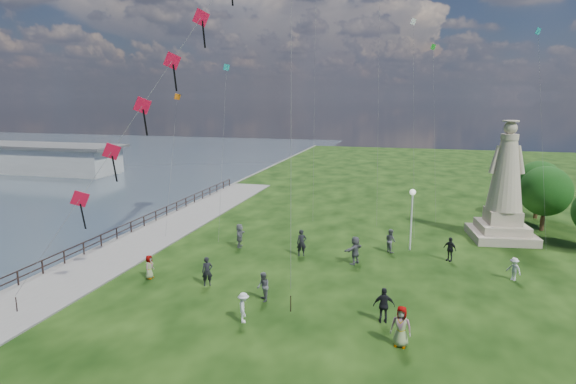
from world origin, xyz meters
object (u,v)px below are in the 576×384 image
(person_10, at_px, (149,267))
(person_7, at_px, (390,241))
(person_4, at_px, (401,326))
(person_0, at_px, (207,271))
(statue, at_px, (504,195))
(person_1, at_px, (263,287))
(lamppost, at_px, (412,206))
(person_2, at_px, (244,308))
(pier_pavilion, at_px, (32,158))
(person_8, at_px, (514,269))
(person_6, at_px, (302,243))
(person_9, at_px, (450,249))
(person_3, at_px, (384,305))
(person_5, at_px, (240,235))
(person_11, at_px, (355,250))

(person_10, bearing_deg, person_7, -57.74)
(person_4, bearing_deg, person_0, 167.78)
(statue, distance_m, person_1, 22.33)
(person_1, distance_m, person_4, 8.26)
(lamppost, height_order, person_2, lamppost)
(pier_pavilion, height_order, person_8, pier_pavilion)
(lamppost, bearing_deg, person_1, -123.82)
(person_0, relative_size, person_6, 0.93)
(person_1, relative_size, person_7, 0.96)
(person_8, height_order, person_9, person_9)
(person_3, distance_m, person_10, 14.92)
(statue, height_order, person_9, statue)
(lamppost, relative_size, person_8, 3.16)
(person_8, bearing_deg, person_5, -142.16)
(lamppost, distance_m, person_3, 12.80)
(pier_pavilion, relative_size, statue, 3.15)
(person_5, xyz_separation_m, person_7, (11.19, 1.79, -0.04))
(person_0, height_order, person_2, person_0)
(lamppost, height_order, person_0, lamppost)
(person_3, height_order, person_9, person_3)
(person_2, bearing_deg, person_0, 19.85)
(person_0, height_order, person_4, person_4)
(statue, relative_size, person_6, 4.94)
(person_3, bearing_deg, person_8, -143.04)
(statue, bearing_deg, person_8, -102.17)
(person_1, bearing_deg, person_5, 177.82)
(person_5, relative_size, person_6, 0.95)
(person_1, distance_m, person_2, 2.73)
(person_0, xyz_separation_m, person_4, (11.64, -4.38, 0.08))
(person_7, distance_m, person_9, 4.22)
(person_4, bearing_deg, person_7, 103.62)
(lamppost, bearing_deg, person_0, -138.66)
(person_8, bearing_deg, person_2, -102.13)
(pier_pavilion, distance_m, person_1, 63.39)
(person_1, xyz_separation_m, person_9, (10.51, 9.85, 0.02))
(person_1, distance_m, person_11, 8.60)
(person_7, bearing_deg, lamppost, -94.66)
(person_9, distance_m, person_10, 20.37)
(person_7, bearing_deg, person_8, -152.07)
(statue, bearing_deg, person_3, -123.18)
(person_3, relative_size, person_8, 1.26)
(lamppost, distance_m, person_4, 14.93)
(person_1, xyz_separation_m, person_7, (6.39, 10.75, 0.03))
(pier_pavilion, bearing_deg, person_0, -38.26)
(person_8, xyz_separation_m, person_10, (-22.19, -5.66, 0.02))
(person_2, height_order, person_11, person_11)
(person_6, height_order, person_10, person_6)
(pier_pavilion, xyz_separation_m, person_0, (46.68, -36.82, -0.95))
(person_5, distance_m, person_10, 8.22)
(person_4, bearing_deg, person_8, 65.70)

